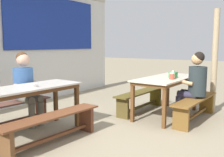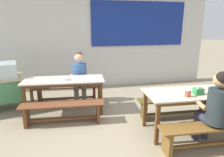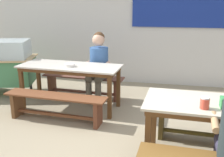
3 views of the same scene
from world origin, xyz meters
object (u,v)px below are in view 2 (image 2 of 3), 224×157
(bench_far_front, at_px, (63,110))
(person_center_facing, at_px, (80,74))
(dining_table_far, at_px, (64,83))
(tissue_box, at_px, (198,91))
(bench_near_front, at_px, (210,133))
(bench_near_back, at_px, (175,104))
(bench_far_back, at_px, (67,91))
(soup_bowl, at_px, (65,79))
(person_near_front, at_px, (215,106))
(condiment_jar, at_px, (188,93))
(dining_table_near, at_px, (192,96))

(bench_far_front, bearing_deg, person_center_facing, 69.23)
(dining_table_far, xyz_separation_m, tissue_box, (2.26, -1.48, 0.14))
(dining_table_far, distance_m, bench_near_front, 2.98)
(tissue_box, bearing_deg, bench_near_back, 88.75)
(dining_table_far, distance_m, person_center_facing, 0.62)
(dining_table_far, relative_size, bench_far_front, 1.08)
(bench_far_back, bearing_deg, dining_table_far, -93.98)
(dining_table_far, relative_size, soup_bowl, 10.24)
(bench_far_back, distance_m, soup_bowl, 0.83)
(person_near_front, bearing_deg, dining_table_far, 140.51)
(person_center_facing, relative_size, soup_bowl, 7.38)
(person_near_front, relative_size, tissue_box, 8.48)
(bench_near_front, bearing_deg, bench_near_back, 87.13)
(tissue_box, relative_size, condiment_jar, 1.23)
(soup_bowl, bearing_deg, bench_far_back, 89.15)
(dining_table_near, height_order, condiment_jar, condiment_jar)
(bench_near_back, bearing_deg, condiment_jar, -108.29)
(dining_table_far, height_order, person_near_front, person_near_front)
(person_near_front, relative_size, soup_bowl, 7.35)
(condiment_jar, xyz_separation_m, soup_bowl, (-2.00, 1.47, -0.04))
(bench_far_front, xyz_separation_m, person_near_front, (2.33, -1.31, 0.44))
(condiment_jar, bearing_deg, bench_far_front, 154.96)
(dining_table_far, height_order, dining_table_near, same)
(person_near_front, bearing_deg, dining_table_near, 93.79)
(bench_far_front, relative_size, condiment_jar, 13.53)
(bench_far_front, relative_size, tissue_box, 10.98)
(bench_far_back, bearing_deg, bench_near_back, -31.27)
(bench_near_back, distance_m, bench_near_front, 1.16)
(bench_near_back, bearing_deg, dining_table_far, 161.04)
(dining_table_far, bearing_deg, bench_near_back, -18.96)
(bench_far_front, bearing_deg, bench_near_back, -5.08)
(bench_far_front, distance_m, condiment_jar, 2.35)
(tissue_box, height_order, soup_bowl, tissue_box)
(bench_near_front, distance_m, soup_bowl, 2.92)
(person_near_front, xyz_separation_m, condiment_jar, (-0.26, 0.34, 0.10))
(person_center_facing, xyz_separation_m, tissue_box, (1.90, -1.98, 0.09))
(person_center_facing, bearing_deg, bench_far_front, -110.77)
(dining_table_far, height_order, bench_far_front, dining_table_far)
(bench_near_front, bearing_deg, dining_table_near, 87.13)
(bench_near_back, distance_m, person_center_facing, 2.34)
(person_center_facing, xyz_separation_m, person_near_front, (1.92, -2.38, -0.01))
(bench_far_back, bearing_deg, soup_bowl, -90.85)
(dining_table_far, height_order, bench_near_front, dining_table_far)
(bench_near_front, height_order, person_near_front, person_near_front)
(dining_table_near, bearing_deg, bench_far_back, 138.76)
(dining_table_near, height_order, soup_bowl, soup_bowl)
(dining_table_near, distance_m, person_near_front, 0.52)
(dining_table_far, distance_m, bench_far_back, 0.71)
(dining_table_far, height_order, bench_far_back, dining_table_far)
(bench_near_front, bearing_deg, bench_far_back, 130.94)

